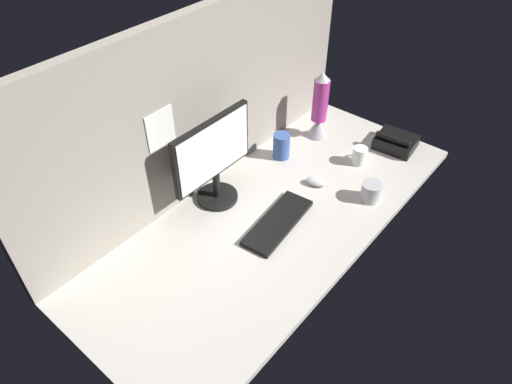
% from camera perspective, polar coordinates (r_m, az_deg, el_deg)
% --- Properties ---
extents(ground_plane, '(1.80, 0.80, 0.03)m').
position_cam_1_polar(ground_plane, '(2.00, 2.03, -2.87)').
color(ground_plane, beige).
extents(cubicle_wall_back, '(1.80, 0.06, 0.78)m').
position_cam_1_polar(cubicle_wall_back, '(1.95, -6.50, 10.70)').
color(cubicle_wall_back, gray).
rests_on(cubicle_wall_back, ground_plane).
extents(monitor, '(0.42, 0.18, 0.40)m').
position_cam_1_polar(monitor, '(1.93, -5.22, 4.19)').
color(monitor, black).
rests_on(monitor, ground_plane).
extents(keyboard, '(0.38, 0.17, 0.02)m').
position_cam_1_polar(keyboard, '(1.93, 2.69, -3.73)').
color(keyboard, black).
rests_on(keyboard, ground_plane).
extents(mouse, '(0.09, 0.11, 0.03)m').
position_cam_1_polar(mouse, '(2.13, 7.37, 1.26)').
color(mouse, silver).
rests_on(mouse, ground_plane).
extents(mug_ceramic_white, '(0.10, 0.07, 0.09)m').
position_cam_1_polar(mug_ceramic_white, '(2.28, 12.58, 4.39)').
color(mug_ceramic_white, white).
rests_on(mug_ceramic_white, ground_plane).
extents(mug_ceramic_blue, '(0.08, 0.08, 0.13)m').
position_cam_1_polar(mug_ceramic_blue, '(2.26, 3.13, 5.65)').
color(mug_ceramic_blue, '#38569E').
rests_on(mug_ceramic_blue, ground_plane).
extents(mug_steel, '(0.09, 0.09, 0.09)m').
position_cam_1_polar(mug_steel, '(2.08, 13.86, 0.03)').
color(mug_steel, '#B2B2B7').
rests_on(mug_steel, ground_plane).
extents(lava_lamp, '(0.11, 0.11, 0.36)m').
position_cam_1_polar(lava_lamp, '(2.38, 7.76, 9.85)').
color(lava_lamp, '#A5A5AD').
rests_on(lava_lamp, ground_plane).
extents(desk_phone, '(0.19, 0.21, 0.09)m').
position_cam_1_polar(desk_phone, '(2.44, 16.70, 5.89)').
color(desk_phone, black).
rests_on(desk_phone, ground_plane).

